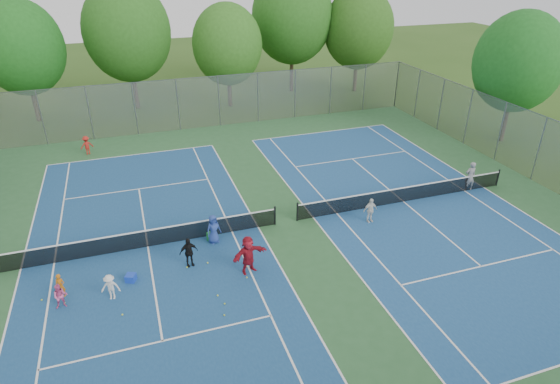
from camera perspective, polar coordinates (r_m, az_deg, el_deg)
The scene contains 35 objects.
ground at distance 24.33m, azimuth 0.76°, elevation -3.75°, with size 120.00×120.00×0.00m, color #2E5019.
court_pad at distance 24.33m, azimuth 0.76°, elevation -3.73°, with size 32.00×32.00×0.01m, color #2A5A30.
court_left at distance 23.30m, azimuth -15.81°, elevation -6.43°, with size 10.97×23.77×0.01m, color navy.
court_right at distance 27.17m, azimuth 14.82°, elevation -1.14°, with size 10.97×23.77×0.01m, color navy.
net_left at distance 23.06m, azimuth -15.95°, elevation -5.52°, with size 12.87×0.10×0.91m, color black.
net_right at distance 26.97m, azimuth 14.93°, elevation -0.32°, with size 12.87×0.10×0.91m, color black.
fence_north at distance 37.81m, azimuth -7.45°, elevation 10.91°, with size 32.00×0.10×4.00m, color gray.
fence_east at distance 32.02m, azimuth 29.00°, elevation 4.57°, with size 32.00×0.10×4.00m, color gray.
tree_nw at distance 42.73m, azimuth -29.00°, elevation 15.14°, with size 6.40×6.40×9.58m.
tree_nl at distance 43.06m, azimuth -18.14°, elevation 18.07°, with size 7.20×7.20×10.69m.
tree_nc at distance 42.22m, azimuth -6.45°, elevation 17.43°, with size 6.00×6.00×8.85m.
tree_nr at distance 46.79m, azimuth 1.49°, elevation 20.59°, with size 7.60×7.60×11.42m.
tree_ne at distance 47.53m, azimuth 9.57°, elevation 19.05°, with size 6.60×6.60×9.77m.
tree_side_e at distance 37.13m, azimuth 27.05°, elevation 13.92°, with size 6.00×6.00×9.20m.
ball_crate at distance 21.22m, azimuth -17.73°, elevation -9.94°, with size 0.39×0.39×0.34m, color #183CB9.
ball_hopper at distance 23.00m, azimuth -8.55°, elevation -5.42°, with size 0.24×0.24×0.47m, color #238332.
student_a at distance 21.20m, azimuth -25.20°, elevation -10.30°, with size 0.39×0.26×1.07m, color #C06412.
student_b at distance 20.61m, azimuth -25.19°, elevation -11.43°, with size 0.53×0.41×1.09m, color #DF5693.
student_c at distance 20.27m, azimuth -19.97°, elevation -10.86°, with size 0.75×0.43×1.16m, color silver.
student_d at distance 21.21m, azimuth -11.08°, elevation -7.22°, with size 0.84×0.35×1.43m, color black.
student_e at distance 22.60m, azimuth -8.12°, elevation -4.51°, with size 0.72×0.47×1.48m, color #27408F.
student_f at distance 20.40m, azimuth -3.88°, elevation -7.63°, with size 1.66×0.53×1.79m, color #A51726.
child_far_baseline at distance 34.92m, azimuth -22.49°, elevation 5.29°, with size 0.85×0.49×1.31m, color #B02119.
instructor at distance 29.33m, azimuth 22.16°, elevation 1.78°, with size 0.66×0.43×1.80m, color gray.
teen_court_b at distance 24.53m, azimuth 10.94°, elevation -2.20°, with size 0.79×0.33×1.35m, color silver.
tennis_ball_0 at distance 19.67m, azimuth -18.66°, elevation -14.02°, with size 0.07×0.07×0.07m, color yellow.
tennis_ball_1 at distance 18.80m, azimuth -6.81°, elevation -14.72°, with size 0.07×0.07×0.07m, color #BFCE2F.
tennis_ball_2 at distance 19.29m, azimuth -6.75°, elevation -13.41°, with size 0.07×0.07×0.07m, color #B1CB2F.
tennis_ball_3 at distance 21.45m, azimuth -11.26°, elevation -9.04°, with size 0.07×0.07×0.07m, color #C2EB36.
tennis_ball_4 at distance 21.05m, azimuth -24.77°, elevation -12.21°, with size 0.07×0.07×0.07m, color #D3F037.
tennis_ball_5 at distance 20.52m, azimuth -4.07°, elevation -10.39°, with size 0.07×0.07×0.07m, color yellow.
tennis_ball_6 at distance 21.15m, azimuth -4.14°, elevation -9.09°, with size 0.07×0.07×0.07m, color #A5C32D.
tennis_ball_7 at distance 21.56m, azimuth -8.81°, elevation -8.58°, with size 0.07×0.07×0.07m, color #EFF539.
tennis_ball_8 at distance 21.60m, azimuth -27.04°, elevation -11.67°, with size 0.07×0.07×0.07m, color #D0E334.
tennis_ball_9 at distance 19.71m, azimuth -7.61°, elevation -12.43°, with size 0.07×0.07×0.07m, color #DDEB36.
Camera 1 is at (-6.99, -19.62, 12.58)m, focal length 30.00 mm.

